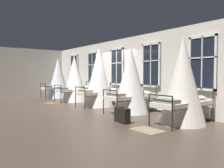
{
  "coord_description": "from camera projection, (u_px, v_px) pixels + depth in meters",
  "views": [
    {
      "loc": [
        8.42,
        -5.41,
        1.43
      ],
      "look_at": [
        1.07,
        -0.03,
        1.02
      ],
      "focal_mm": 36.28,
      "sensor_mm": 36.0,
      "label": 1
    }
  ],
  "objects": [
    {
      "name": "ground",
      "position": [
        98.0,
        106.0,
        10.05
      ],
      "size": [
        23.58,
        23.58,
        0.0
      ],
      "primitive_type": "plane",
      "color": "#4C3D33"
    },
    {
      "name": "back_wall_with_windows",
      "position": [
        119.0,
        72.0,
        10.66
      ],
      "size": [
        12.79,
        0.1,
        3.03
      ],
      "primitive_type": "cube",
      "color": "beige",
      "rests_on": "ground"
    },
    {
      "name": "end_wall_left",
      "position": [
        13.0,
        72.0,
        13.89
      ],
      "size": [
        0.1,
        7.39,
        3.03
      ],
      "primitive_type": "cube",
      "color": "beige",
      "rests_on": "ground"
    },
    {
      "name": "window_bank",
      "position": [
        117.0,
        85.0,
        10.61
      ],
      "size": [
        9.72,
        0.1,
        2.55
      ],
      "color": "black",
      "rests_on": "ground"
    },
    {
      "name": "cot_first",
      "position": [
        58.0,
        78.0,
        13.52
      ],
      "size": [
        1.31,
        1.9,
        2.4
      ],
      "rotation": [
        0.0,
        0.0,
        1.57
      ],
      "color": "black",
      "rests_on": "ground"
    },
    {
      "name": "cot_second",
      "position": [
        74.0,
        79.0,
        11.74
      ],
      "size": [
        1.31,
        1.91,
        2.37
      ],
      "rotation": [
        0.0,
        0.0,
        1.58
      ],
      "color": "black",
      "rests_on": "ground"
    },
    {
      "name": "cot_third",
      "position": [
        99.0,
        78.0,
        9.95
      ],
      "size": [
        1.31,
        1.92,
        2.58
      ],
      "rotation": [
        0.0,
        0.0,
        1.59
      ],
      "color": "black",
      "rests_on": "ground"
    },
    {
      "name": "cot_fourth",
      "position": [
        131.0,
        80.0,
        8.25
      ],
      "size": [
        1.31,
        1.9,
        2.47
      ],
      "rotation": [
        0.0,
        0.0,
        1.58
      ],
      "color": "black",
      "rests_on": "ground"
    },
    {
      "name": "cot_fifth",
      "position": [
        183.0,
        82.0,
        6.43
      ],
      "size": [
        1.31,
        1.9,
        2.49
      ],
      "rotation": [
        0.0,
        0.0,
        1.57
      ],
      "color": "black",
      "rests_on": "ground"
    },
    {
      "name": "rug_second",
      "position": [
        51.0,
        103.0,
        11.02
      ],
      "size": [
        0.83,
        0.6,
        0.01
      ],
      "primitive_type": "cube",
      "rotation": [
        0.0,
        0.0,
        0.05
      ],
      "color": "brown",
      "rests_on": "ground"
    },
    {
      "name": "rug_fifth",
      "position": [
        147.0,
        130.0,
        5.72
      ],
      "size": [
        0.81,
        0.58,
        0.01
      ],
      "primitive_type": "cube",
      "rotation": [
        0.0,
        0.0,
        0.02
      ],
      "color": "#8E7A5B",
      "rests_on": "ground"
    },
    {
      "name": "suitcase_dark",
      "position": [
        122.0,
        115.0,
        6.6
      ],
      "size": [
        0.57,
        0.25,
        0.47
      ],
      "rotation": [
        0.0,
        0.0,
        -0.07
      ],
      "color": "black",
      "rests_on": "ground"
    }
  ]
}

